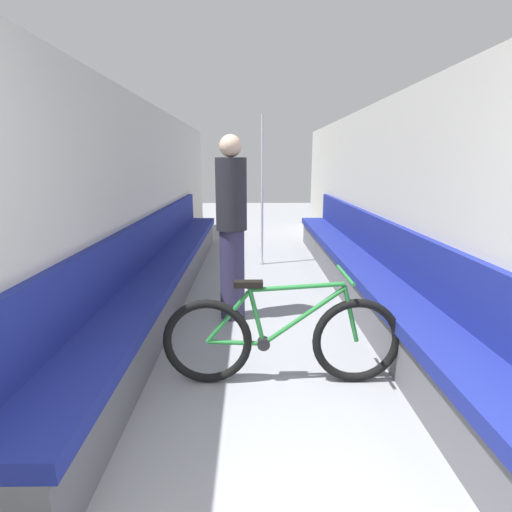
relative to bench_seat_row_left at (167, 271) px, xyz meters
The scene contains 7 objects.
wall_left 0.86m from the bench_seat_row_left, 155.01° to the right, with size 0.10×11.03×2.24m, color beige.
wall_right 2.66m from the bench_seat_row_left, ahead, with size 0.10×11.03×2.24m, color beige.
bench_seat_row_left is the anchor object (origin of this frame).
bench_seat_row_right 2.27m from the bench_seat_row_left, ahead, with size 0.48×6.56×0.95m.
bicycle 2.27m from the bench_seat_row_left, 57.84° to the right, with size 1.69×0.46×0.82m.
grab_pole_near 2.05m from the bench_seat_row_left, 52.24° to the left, with size 0.08×0.08×2.22m.
passenger_standing 1.22m from the bench_seat_row_left, 40.17° to the right, with size 0.30×0.30×1.81m.
Camera 1 is at (-0.14, -0.50, 1.56)m, focal length 28.00 mm.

